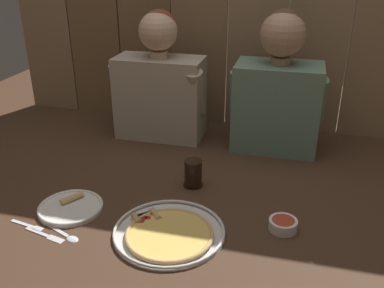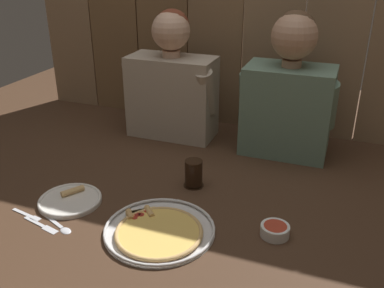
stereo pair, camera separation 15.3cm
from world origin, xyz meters
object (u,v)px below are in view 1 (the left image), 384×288
Objects in this scene: dinner_plate at (71,207)px; drinking_glass at (193,173)px; dipping_bowl at (283,224)px; diner_right at (278,89)px; pizza_tray at (168,232)px; diner_left at (160,83)px.

dinner_plate is 0.46m from drinking_glass.
dipping_bowl is at bearing 5.06° from dinner_plate.
dipping_bowl is (0.71, 0.06, 0.01)m from dinner_plate.
diner_right is (0.27, 0.43, 0.22)m from drinking_glass.
pizza_tray is at bearing -109.76° from diner_right.
diner_left is at bearing -179.94° from diner_right.
dinner_plate is 0.38× the size of diner_left.
dipping_bowl reaches higher than pizza_tray.
drinking_glass reaches higher than dipping_bowl.
dinner_plate is at bearing -132.62° from diner_right.
dipping_bowl is at bearing -82.71° from diner_right.
pizza_tray is 0.32m from drinking_glass.
drinking_glass is 1.15× the size of dipping_bowl.
drinking_glass reaches higher than pizza_tray.
drinking_glass is at bearing 89.85° from pizza_tray.
dinner_plate is 0.37× the size of diner_right.
diner_right reaches higher than pizza_tray.
dipping_bowl is 0.91m from diner_left.
dinner_plate reaches higher than pizza_tray.
diner_right is at bearing 47.38° from dinner_plate.
diner_right is at bearing 0.06° from diner_left.
pizza_tray is at bearing -70.36° from diner_left.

